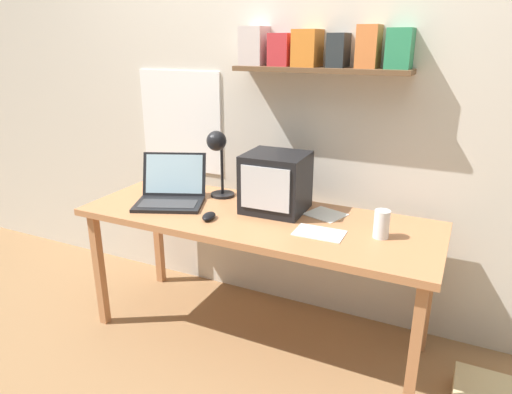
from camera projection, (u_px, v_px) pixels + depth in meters
name	position (u px, v px, depth m)	size (l,w,h in m)	color
ground_plane	(256.00, 334.00, 2.55)	(12.00, 12.00, 0.00)	#946C46
back_wall	(291.00, 89.00, 2.50)	(5.60, 0.24, 2.60)	beige
corner_desk	(256.00, 226.00, 2.34)	(1.82, 0.66, 0.71)	#B9784B
crt_monitor	(276.00, 182.00, 2.34)	(0.32, 0.30, 0.30)	black
laptop	(171.00, 191.00, 2.50)	(0.45, 0.44, 0.25)	black
desk_lamp	(218.00, 152.00, 2.48)	(0.13, 0.19, 0.39)	black
juice_glass	(381.00, 226.00, 2.04)	(0.07, 0.07, 0.13)	white
computer_mouse	(209.00, 216.00, 2.26)	(0.08, 0.11, 0.03)	black
loose_paper_near_laptop	(319.00, 233.00, 2.10)	(0.23, 0.15, 0.00)	silver
loose_paper_near_monitor	(326.00, 214.00, 2.33)	(0.22, 0.21, 0.00)	silver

